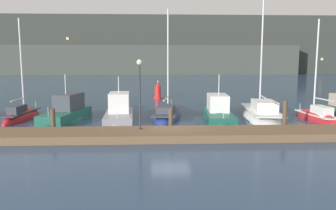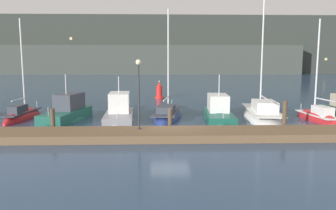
% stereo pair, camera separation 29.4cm
% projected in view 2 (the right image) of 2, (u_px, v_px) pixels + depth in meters
% --- Properties ---
extents(ground_plane, '(400.00, 400.00, 0.00)m').
position_uv_depth(ground_plane, '(170.00, 131.00, 20.93)').
color(ground_plane, navy).
extents(dock, '(36.31, 2.80, 0.45)m').
position_uv_depth(dock, '(171.00, 134.00, 19.08)').
color(dock, brown).
rests_on(dock, ground).
extents(mooring_pile_1, '(0.28, 0.28, 1.54)m').
position_uv_depth(mooring_pile_1, '(53.00, 121.00, 20.40)').
color(mooring_pile_1, '#4C3D2D').
rests_on(mooring_pile_1, ground).
extents(mooring_pile_2, '(0.28, 0.28, 1.47)m').
position_uv_depth(mooring_pile_2, '(170.00, 120.00, 20.65)').
color(mooring_pile_2, '#4C3D2D').
rests_on(mooring_pile_2, ground).
extents(mooring_pile_3, '(0.28, 0.28, 1.96)m').
position_uv_depth(mooring_pile_3, '(285.00, 116.00, 20.86)').
color(mooring_pile_3, '#4C3D2D').
rests_on(mooring_pile_3, ground).
extents(sailboat_berth_2, '(1.63, 5.58, 8.44)m').
position_uv_depth(sailboat_berth_2, '(23.00, 118.00, 25.09)').
color(sailboat_berth_2, red).
rests_on(sailboat_berth_2, ground).
extents(motorboat_berth_3, '(3.13, 6.42, 4.14)m').
position_uv_depth(motorboat_berth_3, '(67.00, 116.00, 24.50)').
color(motorboat_berth_3, '#195647').
rests_on(motorboat_berth_3, ground).
extents(motorboat_berth_4, '(2.50, 6.19, 3.98)m').
position_uv_depth(motorboat_berth_4, '(119.00, 116.00, 24.57)').
color(motorboat_berth_4, gray).
rests_on(motorboat_berth_4, ground).
extents(sailboat_berth_5, '(3.05, 7.27, 9.17)m').
position_uv_depth(sailboat_berth_5, '(167.00, 117.00, 25.70)').
color(sailboat_berth_5, navy).
rests_on(sailboat_berth_5, ground).
extents(motorboat_berth_6, '(2.60, 6.56, 4.06)m').
position_uv_depth(motorboat_berth_6, '(218.00, 115.00, 25.18)').
color(motorboat_berth_6, '#195647').
rests_on(motorboat_berth_6, ground).
extents(sailboat_berth_7, '(3.57, 8.70, 13.06)m').
position_uv_depth(sailboat_berth_7, '(262.00, 117.00, 25.23)').
color(sailboat_berth_7, white).
rests_on(sailboat_berth_7, ground).
extents(sailboat_berth_8, '(1.83, 5.35, 8.29)m').
position_uv_depth(sailboat_berth_8, '(317.00, 119.00, 24.57)').
color(sailboat_berth_8, red).
rests_on(sailboat_berth_8, ground).
extents(channel_buoy, '(1.06, 1.06, 2.07)m').
position_uv_depth(channel_buoy, '(159.00, 92.00, 38.77)').
color(channel_buoy, red).
rests_on(channel_buoy, ground).
extents(dock_lamppost, '(0.32, 0.32, 4.10)m').
position_uv_depth(dock_lamppost, '(139.00, 83.00, 19.09)').
color(dock_lamppost, '#2D2D33').
rests_on(dock_lamppost, dock).
extents(hillside_backdrop, '(240.00, 23.00, 18.77)m').
position_uv_depth(hillside_backdrop, '(147.00, 48.00, 111.09)').
color(hillside_backdrop, '#333833').
rests_on(hillside_backdrop, ground).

